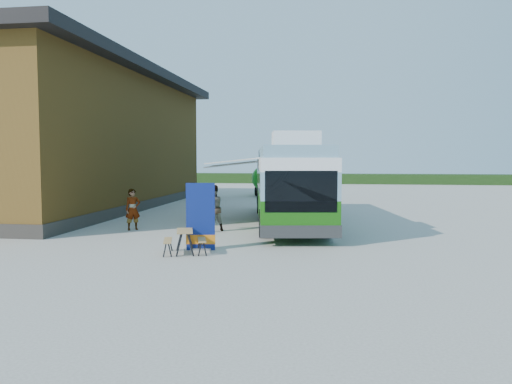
% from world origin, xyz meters
% --- Properties ---
extents(ground, '(100.00, 100.00, 0.00)m').
position_xyz_m(ground, '(0.00, 0.00, 0.00)').
color(ground, '#BCB7AD').
rests_on(ground, ground).
extents(barn, '(9.60, 21.20, 7.50)m').
position_xyz_m(barn, '(-10.50, 10.00, 3.59)').
color(barn, brown).
rests_on(barn, ground).
extents(hedge, '(40.00, 3.00, 1.00)m').
position_xyz_m(hedge, '(8.00, 38.00, 0.50)').
color(hedge, '#264419').
rests_on(hedge, ground).
extents(bus, '(4.26, 12.08, 3.64)m').
position_xyz_m(bus, '(1.33, 5.46, 1.74)').
color(bus, '#257713').
rests_on(bus, ground).
extents(awning, '(3.10, 4.39, 0.51)m').
position_xyz_m(awning, '(-0.69, 5.67, 2.65)').
color(awning, white).
rests_on(awning, ground).
extents(banner, '(0.87, 0.27, 2.01)m').
position_xyz_m(banner, '(-0.73, -1.12, 0.82)').
color(banner, navy).
rests_on(banner, ground).
extents(picnic_table, '(1.44, 1.35, 0.68)m').
position_xyz_m(picnic_table, '(-1.04, -1.70, 0.51)').
color(picnic_table, tan).
rests_on(picnic_table, ground).
extents(person_a, '(0.69, 0.65, 1.57)m').
position_xyz_m(person_a, '(-4.32, 2.53, 0.79)').
color(person_a, '#999999').
rests_on(person_a, ground).
extents(person_b, '(1.06, 1.05, 1.73)m').
position_xyz_m(person_b, '(-1.24, 2.65, 0.87)').
color(person_b, '#999999').
rests_on(person_b, ground).
extents(slurry_tanker, '(2.16, 5.91, 2.19)m').
position_xyz_m(slurry_tanker, '(-1.16, 20.71, 1.26)').
color(slurry_tanker, green).
rests_on(slurry_tanker, ground).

